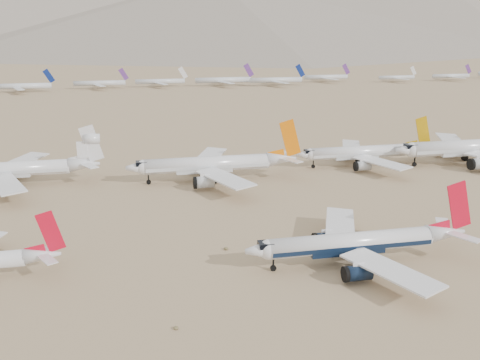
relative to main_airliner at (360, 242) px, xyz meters
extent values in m
plane|color=#886C4F|center=(4.76, -2.27, -4.49)|extent=(7000.00, 7000.00, 0.00)
cylinder|color=silver|center=(-2.09, 0.00, 0.20)|extent=(34.53, 4.08, 4.08)
cube|color=#0E1C33|center=(-2.09, 0.00, -0.31)|extent=(33.84, 4.14, 0.92)
sphere|color=silver|center=(-19.35, 0.00, 0.20)|extent=(4.08, 4.08, 4.08)
cube|color=black|center=(-19.97, 0.00, 1.32)|extent=(2.86, 2.65, 1.02)
cone|color=silver|center=(19.25, 0.00, 0.51)|extent=(8.63, 4.08, 4.08)
cube|color=silver|center=(0.57, -12.11, -0.51)|extent=(13.33, 21.01, 0.64)
cube|color=silver|center=(20.93, -3.97, 1.02)|extent=(5.48, 7.17, 0.24)
cylinder|color=#0E1C33|center=(-4.01, -8.49, -2.35)|extent=(4.80, 2.94, 2.94)
cube|color=silver|center=(0.57, 12.11, -0.51)|extent=(13.33, 21.01, 0.64)
cube|color=silver|center=(20.93, 3.97, 1.02)|extent=(5.48, 7.17, 0.24)
cylinder|color=#0E1C33|center=(-4.01, 8.49, -2.35)|extent=(4.80, 2.94, 2.94)
cube|color=red|center=(21.65, 0.00, 6.46)|extent=(6.54, 0.33, 10.78)
cylinder|color=black|center=(-18.33, 0.00, -3.88)|extent=(1.22, 0.51, 1.22)
cylinder|color=black|center=(-0.65, -2.86, -3.64)|extent=(1.71, 1.02, 1.71)
cylinder|color=black|center=(-0.65, 2.86, -3.64)|extent=(1.71, 1.02, 1.71)
cone|color=silver|center=(-62.74, 8.02, -0.44)|extent=(6.90, 3.31, 3.31)
cube|color=silver|center=(-61.40, 4.84, -0.03)|extent=(4.38, 5.72, 0.20)
cube|color=silver|center=(-61.40, 11.20, -0.03)|extent=(4.38, 5.72, 0.20)
cube|color=red|center=(-60.82, 8.02, 4.33)|extent=(5.23, 0.26, 8.61)
cylinder|color=silver|center=(70.70, 67.90, 1.45)|extent=(42.63, 5.17, 5.17)
cube|color=silver|center=(70.70, 67.90, 0.80)|extent=(41.78, 5.25, 1.16)
sphere|color=silver|center=(49.38, 67.90, 1.45)|extent=(5.17, 5.17, 5.17)
cube|color=black|center=(48.61, 67.90, 2.87)|extent=(3.62, 3.36, 1.29)
cylinder|color=silver|center=(68.33, 57.36, -1.79)|extent=(5.92, 3.72, 3.72)
cube|color=silver|center=(73.99, 82.92, 0.55)|extent=(16.47, 25.95, 0.80)
cylinder|color=silver|center=(68.33, 78.45, -1.79)|extent=(5.92, 3.72, 3.72)
cylinder|color=black|center=(50.67, 67.90, -3.72)|extent=(1.55, 0.65, 1.55)
cylinder|color=black|center=(72.47, 64.29, -3.41)|extent=(2.17, 1.29, 2.17)
cylinder|color=black|center=(72.47, 71.52, -3.41)|extent=(2.17, 1.29, 2.17)
cylinder|color=silver|center=(32.11, 73.10, 0.34)|extent=(34.58, 4.20, 4.20)
cube|color=silver|center=(32.11, 73.10, -0.19)|extent=(33.88, 4.26, 0.95)
sphere|color=silver|center=(14.82, 73.10, 0.34)|extent=(4.20, 4.20, 4.20)
cube|color=black|center=(14.19, 73.10, 1.49)|extent=(2.94, 2.73, 1.05)
cone|color=silver|center=(53.48, 73.10, 0.65)|extent=(8.64, 4.20, 4.20)
cube|color=silver|center=(34.78, 60.92, -0.40)|extent=(13.35, 21.04, 0.65)
cube|color=silver|center=(55.16, 69.11, 1.18)|extent=(5.49, 7.18, 0.25)
cylinder|color=silver|center=(30.19, 64.55, -2.29)|extent=(4.80, 3.03, 3.03)
cube|color=silver|center=(34.78, 85.29, -0.40)|extent=(13.35, 21.04, 0.65)
cube|color=silver|center=(55.16, 77.09, 1.18)|extent=(5.49, 7.18, 0.25)
cylinder|color=silver|center=(30.19, 81.66, -2.29)|extent=(4.80, 3.03, 3.03)
cube|color=#BD8908|center=(55.88, 73.10, 6.64)|extent=(6.55, 0.34, 10.80)
cylinder|color=black|center=(15.87, 73.10, -3.86)|extent=(1.26, 0.53, 1.26)
cylinder|color=black|center=(33.55, 70.16, -3.61)|extent=(1.76, 1.05, 1.76)
cylinder|color=black|center=(33.55, 76.04, -3.61)|extent=(1.76, 1.05, 1.76)
cylinder|color=silver|center=(-21.64, 65.47, 0.96)|extent=(38.77, 4.74, 4.74)
cube|color=silver|center=(-21.64, 65.47, 0.36)|extent=(38.00, 4.81, 1.07)
sphere|color=silver|center=(-41.03, 65.47, 0.96)|extent=(4.74, 4.74, 4.74)
cube|color=black|center=(-41.74, 65.47, 2.26)|extent=(3.32, 3.08, 1.18)
cone|color=silver|center=(2.33, 65.47, 1.31)|extent=(9.69, 4.74, 4.74)
cube|color=silver|center=(-18.64, 51.79, 0.13)|extent=(14.98, 23.60, 0.73)
cube|color=silver|center=(4.21, 60.99, 1.90)|extent=(6.15, 8.05, 0.28)
cylinder|color=silver|center=(-23.79, 55.87, -2.01)|extent=(5.39, 3.41, 3.41)
cube|color=silver|center=(-18.64, 79.15, 0.13)|extent=(14.98, 23.60, 0.73)
cube|color=silver|center=(4.21, 69.95, 1.90)|extent=(6.15, 8.05, 0.28)
cylinder|color=silver|center=(-23.79, 75.08, -2.01)|extent=(5.39, 3.41, 3.41)
cube|color=orange|center=(5.02, 65.47, 8.03)|extent=(7.35, 0.38, 12.11)
cylinder|color=black|center=(-39.84, 65.47, -3.78)|extent=(1.42, 0.59, 1.42)
cylinder|color=black|center=(-20.02, 62.16, -3.50)|extent=(1.99, 1.18, 1.99)
cylinder|color=black|center=(-20.02, 68.79, -3.50)|extent=(1.99, 1.18, 1.99)
cylinder|color=silver|center=(-82.20, 72.73, 0.69)|extent=(37.63, 4.51, 4.51)
cube|color=silver|center=(-82.20, 72.73, 0.12)|extent=(36.87, 4.57, 1.01)
cone|color=silver|center=(-58.94, 72.73, 1.03)|extent=(9.41, 4.51, 4.51)
cube|color=silver|center=(-79.29, 59.50, -0.10)|extent=(14.53, 22.90, 0.70)
cube|color=silver|center=(-57.11, 68.39, 1.59)|extent=(5.97, 7.81, 0.27)
cube|color=silver|center=(-79.29, 85.96, -0.10)|extent=(14.53, 22.90, 0.70)
cube|color=silver|center=(-57.11, 77.06, 1.59)|extent=(5.97, 7.81, 0.27)
cylinder|color=silver|center=(-84.29, 82.00, -2.13)|extent=(5.23, 3.24, 3.24)
cube|color=silver|center=(-56.33, 72.73, 7.53)|extent=(7.13, 0.36, 11.75)
cylinder|color=silver|center=(-56.07, 72.73, 8.98)|extent=(4.70, 2.92, 2.92)
cylinder|color=black|center=(-80.63, 69.58, -3.55)|extent=(1.89, 1.13, 1.89)
cylinder|color=black|center=(-80.63, 75.88, -3.55)|extent=(1.89, 1.13, 1.89)
cylinder|color=silver|center=(-117.71, 313.12, -0.06)|extent=(41.07, 4.06, 4.06)
cube|color=navy|center=(-98.38, 313.12, 6.80)|extent=(8.18, 0.41, 10.30)
cube|color=silver|center=(-117.71, 302.49, -0.67)|extent=(10.82, 18.91, 0.41)
cube|color=silver|center=(-117.71, 323.75, -0.67)|extent=(10.82, 18.91, 0.41)
cylinder|color=silver|center=(-63.98, 323.70, -0.22)|extent=(37.92, 3.75, 3.75)
cube|color=#5C3080|center=(-46.13, 323.70, 6.12)|extent=(7.55, 0.37, 9.51)
cube|color=silver|center=(-63.98, 313.88, -0.78)|extent=(9.99, 17.46, 0.37)
cube|color=silver|center=(-63.98, 333.51, -0.78)|extent=(9.99, 17.46, 0.37)
cylinder|color=silver|center=(-18.86, 326.77, -0.22)|extent=(37.86, 3.74, 3.74)
cube|color=silver|center=(-1.05, 326.77, 6.10)|extent=(7.54, 0.37, 9.50)
cube|color=silver|center=(-18.86, 316.97, -0.78)|extent=(9.97, 17.43, 0.37)
cube|color=silver|center=(-18.86, 336.57, -0.78)|extent=(9.97, 17.43, 0.37)
cylinder|color=silver|center=(29.91, 323.59, 0.07)|extent=(43.79, 4.33, 4.33)
cube|color=#5C3080|center=(50.52, 323.59, 7.39)|extent=(8.72, 0.43, 10.98)
cube|color=silver|center=(29.91, 312.25, -0.58)|extent=(11.54, 20.16, 0.43)
cube|color=silver|center=(29.91, 334.92, -0.58)|extent=(11.54, 20.16, 0.43)
cylinder|color=silver|center=(70.96, 316.26, -0.03)|extent=(41.84, 4.13, 4.13)
cube|color=navy|center=(90.65, 316.26, 6.96)|extent=(8.33, 0.41, 10.49)
cube|color=silver|center=(70.96, 305.43, -0.65)|extent=(11.02, 19.26, 0.41)
cube|color=silver|center=(70.96, 327.09, -0.65)|extent=(11.02, 19.26, 0.41)
cylinder|color=silver|center=(119.01, 333.55, -0.25)|extent=(37.37, 3.69, 3.69)
cube|color=#5C3080|center=(136.60, 333.55, 6.00)|extent=(7.44, 0.37, 9.37)
cube|color=silver|center=(119.01, 323.87, -0.80)|extent=(9.85, 17.20, 0.37)
cube|color=silver|center=(119.01, 343.22, -0.80)|extent=(9.85, 17.20, 0.37)
cylinder|color=silver|center=(176.95, 321.37, -0.54)|extent=(31.34, 3.10, 3.10)
cube|color=silver|center=(191.70, 321.37, 4.69)|extent=(6.24, 0.31, 7.86)
cube|color=silver|center=(176.95, 313.26, -1.01)|extent=(8.26, 14.43, 0.31)
cube|color=silver|center=(176.95, 329.49, -1.01)|extent=(8.26, 14.43, 0.31)
cylinder|color=silver|center=(228.06, 322.49, -0.42)|extent=(33.87, 3.35, 3.35)
cube|color=#5C3080|center=(244.00, 322.49, 5.24)|extent=(6.75, 0.33, 8.50)
cube|color=silver|center=(228.06, 313.72, -0.92)|extent=(8.92, 15.59, 0.33)
cube|color=silver|center=(228.06, 331.26, -0.92)|extent=(8.92, 15.59, 0.33)
cone|color=slate|center=(154.76, 1097.73, 65.51)|extent=(1260.00, 1260.00, 140.00)
ellipsoid|color=brown|center=(-39.34, -17.17, -4.24)|extent=(0.84, 0.84, 0.46)
ellipsoid|color=brown|center=(-25.64, 12.13, -4.20)|extent=(0.98, 0.98, 0.54)
ellipsoid|color=brown|center=(42.86, 28.63, -4.20)|extent=(0.98, 0.98, 0.54)
camera|label=1|loc=(-44.95, -93.55, 42.95)|focal=40.00mm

